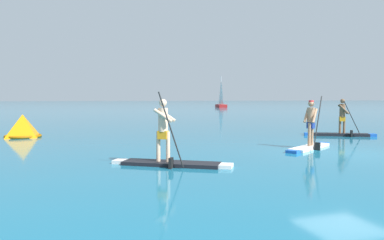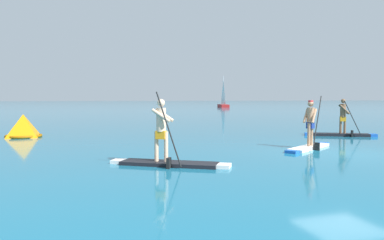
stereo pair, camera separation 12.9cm
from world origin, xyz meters
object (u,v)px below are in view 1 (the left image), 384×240
object	(u,v)px
paddleboarder_far_right	(341,128)
race_marker_buoy	(23,127)
sailboat_right_horizon	(221,103)
paddleboarder_mid_center	(310,137)
paddleboarder_near_left	(169,151)

from	to	relation	value
paddleboarder_far_right	race_marker_buoy	size ratio (longest dim) A/B	1.57
paddleboarder_far_right	sailboat_right_horizon	world-z (taller)	sailboat_right_horizon
race_marker_buoy	paddleboarder_far_right	bearing A→B (deg)	-15.44
paddleboarder_mid_center	paddleboarder_far_right	world-z (taller)	paddleboarder_mid_center
paddleboarder_near_left	paddleboarder_mid_center	distance (m)	5.92
paddleboarder_near_left	race_marker_buoy	size ratio (longest dim) A/B	1.58
paddleboarder_mid_center	paddleboarder_far_right	bearing A→B (deg)	-173.66
paddleboarder_far_right	paddleboarder_near_left	bearing A→B (deg)	-123.47
paddleboarder_mid_center	race_marker_buoy	xyz separation A→B (m)	(-10.25, 7.40, 0.05)
paddleboarder_mid_center	paddleboarder_far_right	distance (m)	5.36
paddleboarder_mid_center	paddleboarder_far_right	size ratio (longest dim) A/B	0.94
sailboat_right_horizon	paddleboarder_far_right	bearing A→B (deg)	-2.79
race_marker_buoy	paddleboarder_near_left	bearing A→B (deg)	-63.30
paddleboarder_far_right	sailboat_right_horizon	xyz separation A→B (m)	(15.64, 53.49, 0.39)
paddleboarder_near_left	paddleboarder_mid_center	xyz separation A→B (m)	(5.65, 1.76, 0.04)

